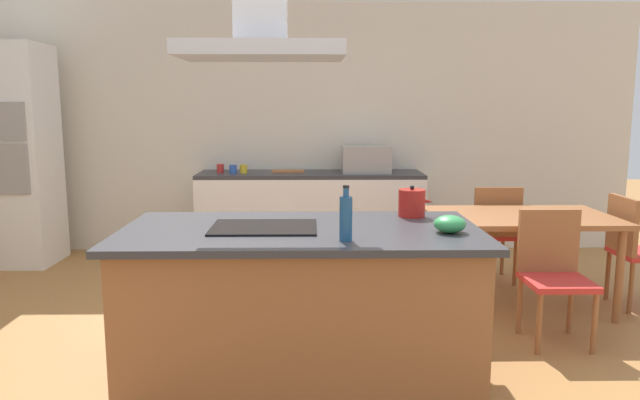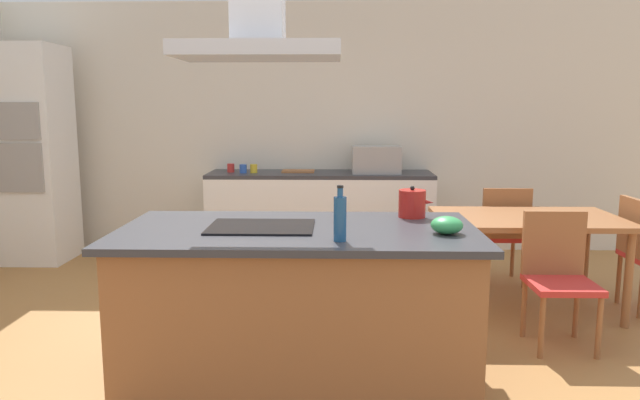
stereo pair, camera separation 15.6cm
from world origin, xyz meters
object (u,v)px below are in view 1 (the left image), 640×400
Objects in this scene: mixing_bowl at (450,224)px; countertop_microwave at (366,159)px; coffee_mug_blue at (233,169)px; range_hood at (261,11)px; cooktop at (264,227)px; dining_table at (520,225)px; wall_oven_stack at (15,156)px; cutting_board at (288,171)px; chair_facing_back_wall at (493,228)px; chair_at_right_end at (634,244)px; coffee_mug_yellow at (244,169)px; chair_facing_island at (553,267)px; coffee_mug_red at (220,168)px; tea_kettle at (412,203)px; olive_oil_bottle at (346,217)px.

mixing_bowl is 3.02m from countertop_microwave.
coffee_mug_blue is 0.10× the size of range_hood.
mixing_bowl reaches higher than cooktop.
mixing_bowl is 0.13× the size of dining_table.
countertop_microwave is at bearing 3.78° from wall_oven_stack.
chair_facing_back_wall is at bearing -29.04° from cutting_board.
countertop_microwave is 0.56× the size of chair_at_right_end.
mixing_bowl is at bearing -61.92° from coffee_mug_blue.
coffee_mug_yellow is 0.10× the size of chair_facing_island.
countertop_microwave reaches higher than chair_facing_back_wall.
coffee_mug_blue is at bearing 4.57° from wall_oven_stack.
cooktop is at bearing 180.00° from range_hood.
cooktop is at bearing -156.74° from chair_at_right_end.
coffee_mug_red is 0.10× the size of chair_facing_island.
tea_kettle is 2.46× the size of coffee_mug_red.
coffee_mug_yellow is at bearing 118.39° from tea_kettle.
chair_at_right_end is 1.00× the size of chair_facing_back_wall.
countertop_microwave is 1.53m from coffee_mug_red.
coffee_mug_red is 0.04× the size of wall_oven_stack.
olive_oil_bottle is at bearing -74.44° from coffee_mug_yellow.
chair_at_right_end is 3.47m from range_hood.
wall_oven_stack is at bearing 143.27° from mixing_bowl.
coffee_mug_blue reaches higher than chair_facing_island.
coffee_mug_yellow is (-1.47, 2.97, -0.00)m from mixing_bowl.
tea_kettle is at bearing -123.47° from chair_facing_back_wall.
tea_kettle reaches higher than chair_at_right_end.
olive_oil_bottle is 3.28m from coffee_mug_yellow.
cooktop is at bearing -135.52° from chair_facing_back_wall.
tea_kettle is 1.26× the size of mixing_bowl.
coffee_mug_red is (-1.53, 0.01, -0.09)m from countertop_microwave.
dining_table is at bearing 32.41° from cooktop.
wall_oven_stack reaches higher than chair_at_right_end.
olive_oil_bottle reaches higher than cooktop.
chair_facing_back_wall is at bearing -22.09° from coffee_mug_yellow.
wall_oven_stack is (-3.54, -0.23, 0.06)m from countertop_microwave.
olive_oil_bottle is 0.13× the size of wall_oven_stack.
olive_oil_bottle is at bearing -161.80° from mixing_bowl.
cutting_board is at bearing 176.51° from countertop_microwave.
olive_oil_bottle is 4.32m from wall_oven_stack.
tea_kettle is 1.36m from dining_table.
dining_table is (2.46, -1.60, -0.28)m from coffee_mug_blue.
chair_facing_island is at bearing 16.06° from cooktop.
wall_oven_stack is at bearing 147.53° from tea_kettle.
cooktop is 0.67× the size of chair_facing_back_wall.
olive_oil_bottle is 3.30m from coffee_mug_blue.
coffee_mug_red is at bearing 109.37° from olive_oil_bottle.
cooktop is 0.27× the size of wall_oven_stack.
countertop_microwave is (0.85, 2.88, 0.13)m from cooktop.
countertop_microwave is 0.56× the size of chair_facing_island.
coffee_mug_blue is 0.04× the size of wall_oven_stack.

